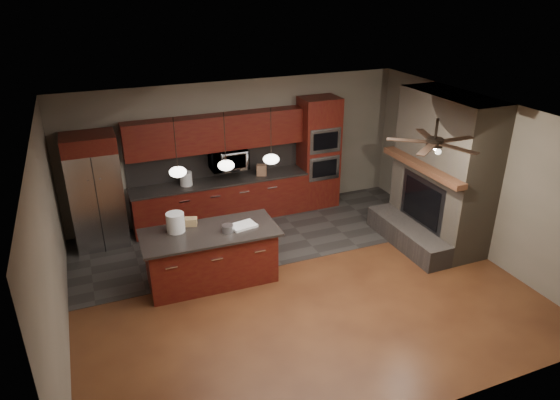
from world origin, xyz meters
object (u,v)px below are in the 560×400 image
kitchen_island (211,256)px  paint_tray (243,226)px  oven_tower (318,153)px  paint_can (228,229)px  counter_box (262,170)px  refrigerator (96,191)px  white_bucket (175,222)px  cardboard_box (191,222)px  counter_bucket (186,179)px  microwave (228,159)px

kitchen_island → paint_tray: paint_tray is taller
oven_tower → kitchen_island: size_ratio=1.08×
kitchen_island → paint_can: 0.59m
oven_tower → counter_box: 1.32m
refrigerator → paint_tray: size_ratio=5.31×
white_bucket → cardboard_box: size_ratio=1.58×
counter_bucket → paint_tray: bearing=-77.9°
white_bucket → paint_can: bearing=-24.3°
white_bucket → counter_bucket: bearing=72.9°
microwave → counter_bucket: size_ratio=2.71×
paint_tray → cardboard_box: cardboard_box is taller
oven_tower → microwave: bearing=178.3°
microwave → refrigerator: 2.56m
kitchen_island → white_bucket: size_ratio=7.07×
paint_can → counter_bucket: (-0.17, 2.22, 0.05)m
counter_bucket → refrigerator: bearing=-177.2°
refrigerator → paint_tray: (2.13, -2.06, -0.13)m
oven_tower → paint_can: bearing=-140.5°
refrigerator → paint_can: bearing=-49.3°
counter_bucket → counter_box: 1.55m
counter_bucket → counter_box: counter_bucket is taller
kitchen_island → oven_tower: bearing=36.9°
refrigerator → white_bucket: bearing=-58.9°
oven_tower → white_bucket: (-3.44, -1.88, -0.12)m
counter_bucket → oven_tower: bearing=-0.1°
refrigerator → counter_box: size_ratio=9.69×
microwave → refrigerator: size_ratio=0.34×
refrigerator → cardboard_box: 2.16m
white_bucket → counter_box: 2.81m
white_bucket → counter_box: white_bucket is taller
oven_tower → paint_tray: 3.22m
oven_tower → refrigerator: oven_tower is taller
paint_can → counter_box: (1.38, 2.17, 0.03)m
cardboard_box → counter_bucket: 1.79m
counter_bucket → paint_can: bearing=-85.6°
kitchen_island → paint_tray: (0.55, -0.05, 0.48)m
counter_box → kitchen_island: bearing=-105.8°
oven_tower → refrigerator: 4.53m
cardboard_box → kitchen_island: bearing=-38.1°
white_bucket → cardboard_box: white_bucket is taller
white_bucket → paint_tray: size_ratio=0.78×
white_bucket → cardboard_box: bearing=24.1°
microwave → paint_can: bearing=-107.4°
counter_box → white_bucket: bearing=-116.4°
microwave → counter_box: (0.67, -0.10, -0.29)m
paint_tray → microwave: bearing=67.9°
paint_can → cardboard_box: bearing=136.7°
white_bucket → paint_can: (0.75, -0.34, -0.09)m
counter_bucket → counter_box: bearing=-1.8°
oven_tower → counter_bucket: bearing=179.9°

